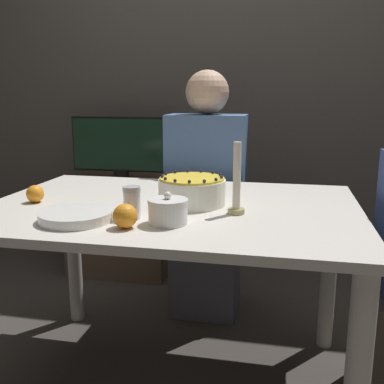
{
  "coord_description": "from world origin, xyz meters",
  "views": [
    {
      "loc": [
        0.4,
        -1.58,
        1.16
      ],
      "look_at": [
        0.07,
        0.01,
        0.8
      ],
      "focal_mm": 42.0,
      "sensor_mm": 36.0,
      "label": 1
    }
  ],
  "objects_px": {
    "sugar_shaker": "(132,203)",
    "candle": "(237,186)",
    "cake": "(192,191)",
    "sugar_bowl": "(168,211)",
    "person_man_blue_shirt": "(206,209)",
    "tv_monitor": "(120,146)"
  },
  "relations": [
    {
      "from": "sugar_shaker",
      "to": "candle",
      "type": "distance_m",
      "value": 0.36
    },
    {
      "from": "cake",
      "to": "sugar_bowl",
      "type": "height_order",
      "value": "cake"
    },
    {
      "from": "cake",
      "to": "person_man_blue_shirt",
      "type": "height_order",
      "value": "person_man_blue_shirt"
    },
    {
      "from": "sugar_shaker",
      "to": "candle",
      "type": "relative_size",
      "value": 0.44
    },
    {
      "from": "tv_monitor",
      "to": "sugar_shaker",
      "type": "bearing_deg",
      "value": -67.99
    },
    {
      "from": "sugar_bowl",
      "to": "candle",
      "type": "relative_size",
      "value": 0.52
    },
    {
      "from": "sugar_shaker",
      "to": "person_man_blue_shirt",
      "type": "distance_m",
      "value": 0.94
    },
    {
      "from": "person_man_blue_shirt",
      "to": "tv_monitor",
      "type": "bearing_deg",
      "value": -35.11
    },
    {
      "from": "tv_monitor",
      "to": "person_man_blue_shirt",
      "type": "bearing_deg",
      "value": -35.11
    },
    {
      "from": "person_man_blue_shirt",
      "to": "sugar_bowl",
      "type": "bearing_deg",
      "value": 92.32
    },
    {
      "from": "sugar_bowl",
      "to": "tv_monitor",
      "type": "distance_m",
      "value": 1.54
    },
    {
      "from": "sugar_bowl",
      "to": "person_man_blue_shirt",
      "type": "distance_m",
      "value": 0.97
    },
    {
      "from": "cake",
      "to": "sugar_shaker",
      "type": "xyz_separation_m",
      "value": [
        -0.15,
        -0.23,
        0.0
      ]
    },
    {
      "from": "candle",
      "to": "sugar_shaker",
      "type": "bearing_deg",
      "value": -157.64
    },
    {
      "from": "sugar_shaker",
      "to": "candle",
      "type": "height_order",
      "value": "candle"
    },
    {
      "from": "sugar_bowl",
      "to": "person_man_blue_shirt",
      "type": "xyz_separation_m",
      "value": [
        -0.04,
        0.94,
        -0.23
      ]
    },
    {
      "from": "cake",
      "to": "person_man_blue_shirt",
      "type": "distance_m",
      "value": 0.72
    },
    {
      "from": "sugar_bowl",
      "to": "tv_monitor",
      "type": "bearing_deg",
      "value": 116.06
    },
    {
      "from": "cake",
      "to": "tv_monitor",
      "type": "xyz_separation_m",
      "value": [
        -0.7,
        1.12,
        0.03
      ]
    },
    {
      "from": "sugar_bowl",
      "to": "sugar_shaker",
      "type": "height_order",
      "value": "sugar_shaker"
    },
    {
      "from": "cake",
      "to": "sugar_shaker",
      "type": "distance_m",
      "value": 0.28
    },
    {
      "from": "person_man_blue_shirt",
      "to": "sugar_shaker",
      "type": "bearing_deg",
      "value": 84.19
    }
  ]
}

